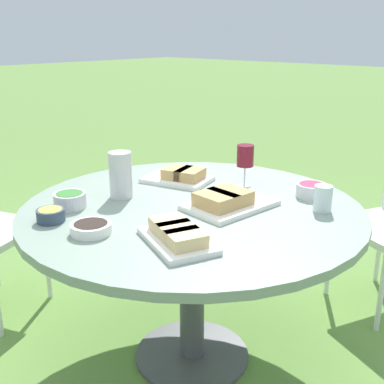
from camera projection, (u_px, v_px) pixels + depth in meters
The scene contains 13 objects.
ground_plane at pixel (192, 356), 2.23m from camera, with size 40.00×40.00×0.00m, color #668E42.
dining_table at pixel (192, 227), 2.03m from camera, with size 1.42×1.42×0.74m.
water_pitcher at pixel (121, 175), 2.07m from camera, with size 0.11×0.10×0.20m.
wine_glass at pixel (245, 157), 2.20m from camera, with size 0.08×0.08×0.20m.
platter_bread_main at pixel (177, 235), 1.63m from camera, with size 0.35×0.29×0.07m.
platter_charcuterie at pixel (226, 201), 1.96m from camera, with size 0.28×0.38×0.08m.
platter_sandwich_side at pixel (181, 176), 2.31m from camera, with size 0.35×0.28×0.07m.
bowl_fries at pixel (51, 215), 1.82m from camera, with size 0.11×0.11×0.05m.
bowl_salad at pixel (70, 199), 1.97m from camera, with size 0.13×0.13×0.06m.
bowl_olives at pixel (91, 228), 1.72m from camera, with size 0.15×0.15×0.04m.
bowl_dip_red at pixel (311, 189), 2.10m from camera, with size 0.13×0.13×0.06m.
cup_water_near at pixel (323, 198), 1.93m from camera, with size 0.07×0.07×0.11m.
handbag at pixel (210, 224), 3.44m from camera, with size 0.30×0.14×0.37m.
Camera 1 is at (-1.26, 1.40, 1.43)m, focal length 45.00 mm.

